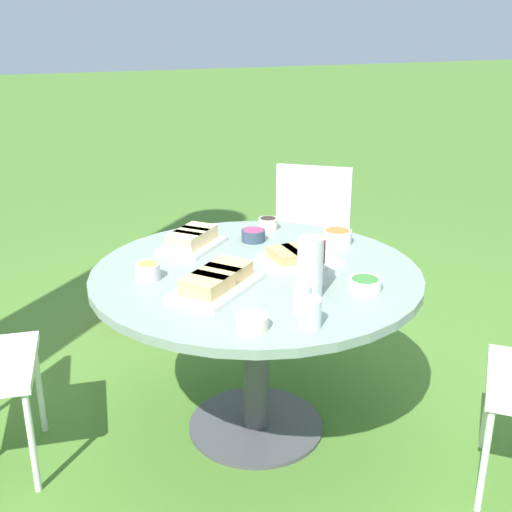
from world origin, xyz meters
TOP-DOWN VIEW (x-y plane):
  - ground_plane at (0.00, 0.00)m, footprint 40.00×40.00m
  - dining_table at (0.00, 0.00)m, footprint 1.32×1.32m
  - chair_near_left at (0.93, -0.72)m, footprint 0.60×0.60m
  - water_pitcher at (-0.30, -0.08)m, footprint 0.10×0.09m
  - wine_glass at (-0.23, -0.15)m, footprint 0.07×0.07m
  - platter_bread_main at (0.36, 0.16)m, footprint 0.35×0.36m
  - platter_charcuterie at (0.01, -0.18)m, footprint 0.23×0.30m
  - platter_sandwich_side at (-0.12, 0.21)m, footprint 0.41×0.43m
  - bowl_fries at (0.07, 0.42)m, footprint 0.10×0.10m
  - bowl_salad at (-0.33, -0.30)m, footprint 0.12×0.12m
  - bowl_olives at (0.47, -0.26)m, footprint 0.09×0.09m
  - bowl_dip_red at (0.33, -0.13)m, footprint 0.11×0.11m
  - bowl_dip_cream at (-0.47, 0.21)m, footprint 0.11×0.11m
  - bowl_roasted_veg at (0.16, -0.46)m, footprint 0.13×0.13m
  - cup_water_near at (-0.53, 0.03)m, footprint 0.08×0.08m
  - cup_water_far at (-0.42, 0.01)m, footprint 0.06×0.06m
  - handbag at (1.22, 0.28)m, footprint 0.30×0.14m

SIDE VIEW (x-z plane):
  - ground_plane at x=0.00m, z-range 0.00..0.00m
  - handbag at x=1.22m, z-range -0.06..0.31m
  - chair_near_left at x=0.93m, z-range 0.08..0.97m
  - dining_table at x=0.00m, z-range 0.25..1.00m
  - bowl_salad at x=-0.33m, z-range 0.74..0.79m
  - platter_charcuterie at x=0.01m, z-range 0.74..0.80m
  - bowl_dip_cream at x=-0.47m, z-range 0.74..0.79m
  - bowl_dip_red at x=0.33m, z-range 0.74..0.80m
  - bowl_olives at x=0.47m, z-range 0.74..0.80m
  - bowl_roasted_veg at x=0.16m, z-range 0.74..0.81m
  - platter_sandwich_side at x=-0.12m, z-range 0.74..0.81m
  - bowl_fries at x=0.07m, z-range 0.74..0.81m
  - platter_bread_main at x=0.36m, z-range 0.74..0.82m
  - cup_water_near at x=-0.53m, z-range 0.74..0.84m
  - cup_water_far at x=-0.42m, z-range 0.74..0.84m
  - water_pitcher at x=-0.30m, z-range 0.74..0.96m
  - wine_glass at x=-0.23m, z-range 0.78..0.96m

